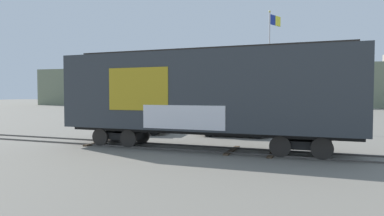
# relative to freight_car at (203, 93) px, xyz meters

# --- Properties ---
(ground_plane) EXTENTS (260.00, 260.00, 0.00)m
(ground_plane) POSITION_rel_freight_car_xyz_m (-0.21, 0.00, -2.80)
(ground_plane) COLOR slate
(track) EXTENTS (59.93, 6.46, 0.08)m
(track) POSITION_rel_freight_car_xyz_m (0.12, -0.01, -2.76)
(track) COLOR #4C4742
(track) RESTS_ON ground_plane
(freight_car) EXTENTS (14.63, 3.88, 4.98)m
(freight_car) POSITION_rel_freight_car_xyz_m (0.00, 0.00, 0.00)
(freight_car) COLOR #33383D
(freight_car) RESTS_ON ground_plane
(flagpole) EXTENTS (0.90, 1.44, 9.28)m
(flagpole) POSITION_rel_freight_car_xyz_m (2.81, 11.49, 3.12)
(flagpole) COLOR silver
(flagpole) RESTS_ON ground_plane
(hillside) EXTENTS (110.28, 40.66, 13.75)m
(hillside) POSITION_rel_freight_car_xyz_m (-0.26, 73.91, 1.66)
(hillside) COLOR slate
(hillside) RESTS_ON ground_plane
(parked_car_silver) EXTENTS (4.58, 2.12, 1.70)m
(parked_car_silver) POSITION_rel_freight_car_xyz_m (-5.96, 5.20, -1.96)
(parked_car_silver) COLOR #B7BABF
(parked_car_silver) RESTS_ON ground_plane
(parked_car_black) EXTENTS (4.65, 2.11, 1.70)m
(parked_car_black) POSITION_rel_freight_car_xyz_m (0.76, 5.56, -1.92)
(parked_car_black) COLOR black
(parked_car_black) RESTS_ON ground_plane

